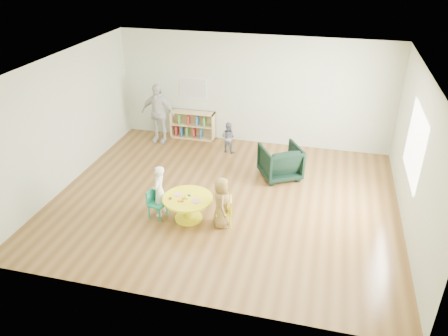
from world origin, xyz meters
name	(u,v)px	position (x,y,z in m)	size (l,w,h in m)	color
room	(226,114)	(0.01, 0.00, 1.89)	(7.10, 7.00, 2.80)	brown
activity_table	(188,204)	(-0.51, -0.88, 0.33)	(0.96, 0.96, 0.52)	#FFF515
kid_chair_left	(156,202)	(-1.15, -0.94, 0.31)	(0.38, 0.38, 0.58)	#1A8F6F
kid_chair_right	(226,211)	(0.24, -0.87, 0.30)	(0.36, 0.36, 0.56)	#FFF515
bookshelf	(193,125)	(-1.61, 2.86, 0.37)	(1.20, 0.30, 0.75)	tan
alphabet_poster	(193,88)	(-1.60, 2.98, 1.35)	(0.74, 0.01, 0.54)	white
armchair	(280,162)	(0.98, 1.22, 0.38)	(0.82, 0.84, 0.77)	black
child_left	(159,191)	(-1.10, -0.85, 0.52)	(0.38, 0.25, 1.04)	white
child_right	(221,202)	(0.16, -0.93, 0.51)	(0.49, 0.32, 1.01)	yellow
toddler	(228,137)	(-0.47, 2.23, 0.40)	(0.38, 0.30, 0.79)	#161D38
adult_caretaker	(158,113)	(-2.41, 2.43, 0.78)	(0.92, 0.38, 1.57)	silver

